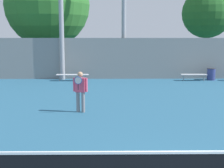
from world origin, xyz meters
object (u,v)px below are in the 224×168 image
object	(u,v)px
tennis_player	(80,89)
bench_adjacent_court	(194,75)
tree_green_tall	(207,13)
tree_green_broad	(47,5)
trash_bin	(211,74)
bench_courtside_far	(72,75)

from	to	relation	value
tennis_player	bench_adjacent_court	bearing A→B (deg)	62.20
tree_green_tall	tree_green_broad	bearing A→B (deg)	-170.40
bench_adjacent_court	trash_bin	xyz separation A→B (m)	(1.25, 0.29, 0.01)
bench_adjacent_court	trash_bin	bearing A→B (deg)	12.93
bench_adjacent_court	tree_green_broad	bearing A→B (deg)	155.40
bench_courtside_far	trash_bin	world-z (taller)	trash_bin
tennis_player	tree_green_broad	xyz separation A→B (m)	(-3.68, 13.07, 4.38)
tennis_player	bench_courtside_far	xyz separation A→B (m)	(-1.27, 8.27, -0.54)
trash_bin	tree_green_broad	distance (m)	13.50
bench_adjacent_court	tree_green_broad	world-z (taller)	tree_green_broad
tree_green_broad	bench_courtside_far	bearing A→B (deg)	-63.32
bench_courtside_far	trash_bin	distance (m)	9.33
tennis_player	trash_bin	world-z (taller)	tennis_player
tennis_player	bench_courtside_far	size ratio (longest dim) A/B	0.77
trash_bin	tree_green_broad	bearing A→B (deg)	158.97
tennis_player	tree_green_tall	xyz separation A→B (m)	(9.69, 15.33, 3.88)
bench_adjacent_court	tree_green_tall	bearing A→B (deg)	67.77
bench_adjacent_court	trash_bin	distance (m)	1.29
bench_courtside_far	tree_green_broad	distance (m)	7.28
trash_bin	bench_adjacent_court	bearing A→B (deg)	-167.07
bench_courtside_far	bench_adjacent_court	size ratio (longest dim) A/B	1.25
bench_adjacent_court	tree_green_tall	distance (m)	8.82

